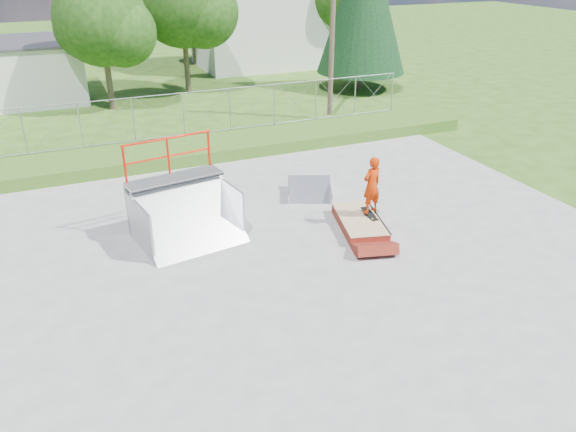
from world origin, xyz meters
The scene contains 14 objects.
ground centered at (0.00, 0.00, 0.00)m, with size 120.00×120.00×0.00m, color #2C5016.
concrete_pad centered at (0.00, 0.00, 0.02)m, with size 20.00×16.00×0.04m, color gray.
grass_berm centered at (0.00, 9.50, 0.25)m, with size 24.00×3.00×0.50m, color #2C5016.
grind_box centered at (2.95, 1.08, 0.18)m, with size 1.72×2.62×0.36m.
quarter_pipe centered at (-1.88, 2.37, 1.37)m, with size 2.75×2.33×2.75m, color #ABADB3, non-canonical shape.
flat_bank_ramp centered at (2.60, 3.82, 0.22)m, with size 1.44×1.54×0.44m, color #ABADB3, non-canonical shape.
skateboard centered at (3.30, 1.10, 0.40)m, with size 0.22×0.80×0.02m, color black.
skater centered at (3.30, 1.10, 1.26)m, with size 0.63×0.41×1.72m, color #C22B04.
chain_link_fence centered at (0.00, 10.50, 1.40)m, with size 20.00×0.06×1.80m, color gray, non-canonical shape.
gable_house centered at (9.00, 26.00, 3.84)m, with size 8.40×6.08×8.94m.
utility_pole centered at (7.50, 12.00, 4.00)m, with size 0.24×0.24×8.00m, color #4E3D31.
tree_left_near centered at (-1.75, 17.83, 4.24)m, with size 4.76×4.48×6.65m.
tree_center centered at (2.78, 19.81, 4.85)m, with size 5.44×5.12×7.60m.
tree_back_mid centered at (5.21, 27.86, 3.63)m, with size 4.08×3.84×5.70m.
Camera 1 is at (-4.85, -11.81, 7.61)m, focal length 35.00 mm.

